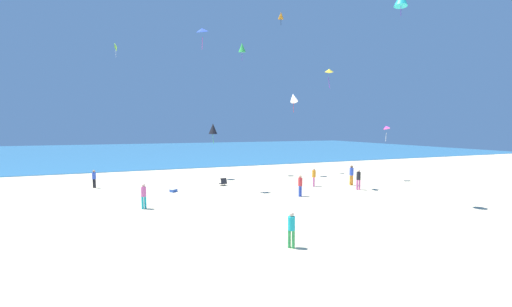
{
  "coord_description": "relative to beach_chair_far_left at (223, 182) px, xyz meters",
  "views": [
    {
      "loc": [
        -7.77,
        -13.14,
        4.57
      ],
      "look_at": [
        0.0,
        6.43,
        2.88
      ],
      "focal_mm": 22.67,
      "sensor_mm": 36.0,
      "label": 1
    }
  ],
  "objects": [
    {
      "name": "kite_lime",
      "position": [
        -7.79,
        11.99,
        12.43
      ],
      "size": [
        0.24,
        0.74,
        1.32
      ],
      "rotation": [
        0.0,
        0.0,
        5.24
      ],
      "color": "#99DB33"
    },
    {
      "name": "kite_blue",
      "position": [
        -1.85,
        -1.36,
        11.13
      ],
      "size": [
        0.86,
        0.84,
        1.5
      ],
      "rotation": [
        0.0,
        0.0,
        5.59
      ],
      "color": "blue"
    },
    {
      "name": "person_4",
      "position": [
        6.46,
        -2.96,
        0.57
      ],
      "size": [
        0.41,
        0.41,
        1.45
      ],
      "rotation": [
        0.0,
        0.0,
        5.59
      ],
      "color": "#D8599E",
      "rests_on": "ground_plane"
    },
    {
      "name": "cooler_box",
      "position": [
        -3.99,
        -1.13,
        -0.15
      ],
      "size": [
        0.6,
        0.57,
        0.23
      ],
      "rotation": [
        0.0,
        0.0,
        3.82
      ],
      "color": "#2D56B7",
      "rests_on": "ground_plane"
    },
    {
      "name": "person_2",
      "position": [
        9.52,
        -3.6,
        0.65
      ],
      "size": [
        0.33,
        0.33,
        1.6
      ],
      "rotation": [
        0.0,
        0.0,
        1.54
      ],
      "color": "orange",
      "rests_on": "ground_plane"
    },
    {
      "name": "ground_plane",
      "position": [
        0.87,
        -1.26,
        -0.27
      ],
      "size": [
        120.0,
        120.0,
        0.0
      ],
      "primitive_type": "plane",
      "color": "beige"
    },
    {
      "name": "person_6",
      "position": [
        -9.37,
        2.63,
        0.53
      ],
      "size": [
        0.39,
        0.39,
        1.38
      ],
      "rotation": [
        0.0,
        0.0,
        0.83
      ],
      "color": "black",
      "rests_on": "ground_plane"
    },
    {
      "name": "person_3",
      "position": [
        -6.17,
        -5.44,
        0.56
      ],
      "size": [
        0.38,
        0.38,
        1.44
      ],
      "rotation": [
        0.0,
        0.0,
        1.98
      ],
      "color": "#19ADB2",
      "rests_on": "ground_plane"
    },
    {
      "name": "kite_orange",
      "position": [
        7.67,
        5.54,
        15.46
      ],
      "size": [
        0.83,
        0.97,
        1.4
      ],
      "rotation": [
        0.0,
        0.0,
        5.88
      ],
      "color": "orange"
    },
    {
      "name": "kite_green",
      "position": [
        3.39,
        5.1,
        11.86
      ],
      "size": [
        0.96,
        1.01,
        1.7
      ],
      "rotation": [
        0.0,
        0.0,
        5.85
      ],
      "color": "green"
    },
    {
      "name": "kite_yellow",
      "position": [
        7.04,
        -3.92,
        8.49
      ],
      "size": [
        0.75,
        0.81,
        1.42
      ],
      "rotation": [
        0.0,
        0.0,
        1.01
      ],
      "color": "yellow"
    },
    {
      "name": "kite_white",
      "position": [
        7.75,
        2.9,
        7.14
      ],
      "size": [
        0.91,
        1.16,
        1.98
      ],
      "rotation": [
        0.0,
        0.0,
        2.93
      ],
      "color": "white"
    },
    {
      "name": "person_0",
      "position": [
        3.64,
        -5.81,
        0.57
      ],
      "size": [
        0.38,
        0.38,
        1.44
      ],
      "rotation": [
        0.0,
        0.0,
        1.98
      ],
      "color": "blue",
      "rests_on": "ground_plane"
    },
    {
      "name": "kite_magenta",
      "position": [
        13.81,
        -2.61,
        4.31
      ],
      "size": [
        0.75,
        0.65,
        1.4
      ],
      "rotation": [
        0.0,
        0.0,
        0.25
      ],
      "color": "#DB3DA8"
    },
    {
      "name": "ocean_water",
      "position": [
        0.87,
        41.58,
        -0.24
      ],
      "size": [
        120.0,
        60.0,
        0.05
      ],
      "primitive_type": "cube",
      "color": "teal",
      "rests_on": "ground_plane"
    },
    {
      "name": "beach_chair_far_left",
      "position": [
        0.0,
        0.0,
        0.0
      ],
      "size": [
        0.57,
        0.65,
        0.61
      ],
      "rotation": [
        0.0,
        0.0,
        1.71
      ],
      "color": "black",
      "rests_on": "ground_plane"
    },
    {
      "name": "kite_black",
      "position": [
        0.09,
        3.47,
        4.2
      ],
      "size": [
        1.1,
        1.1,
        1.82
      ],
      "rotation": [
        0.0,
        0.0,
        2.45
      ],
      "color": "black"
    },
    {
      "name": "person_5",
      "position": [
        8.77,
        -5.36,
        0.6
      ],
      "size": [
        0.42,
        0.42,
        1.51
      ],
      "rotation": [
        0.0,
        0.0,
        0.95
      ],
      "color": "#D8599E",
      "rests_on": "ground_plane"
    },
    {
      "name": "person_1",
      "position": [
        -1.24,
        -13.78,
        0.54
      ],
      "size": [
        0.39,
        0.39,
        1.4
      ],
      "rotation": [
        0.0,
        0.0,
        3.97
      ],
      "color": "green",
      "rests_on": "ground_plane"
    }
  ]
}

